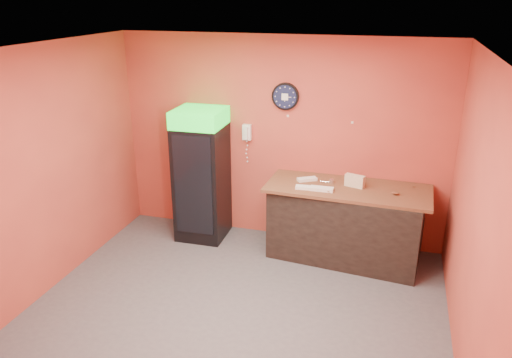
% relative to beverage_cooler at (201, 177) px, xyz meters
% --- Properties ---
extents(floor, '(4.50, 4.50, 0.00)m').
position_rel_beverage_cooler_xyz_m(floor, '(1.03, -1.61, -0.90)').
color(floor, '#47474C').
rests_on(floor, ground).
extents(back_wall, '(4.50, 0.02, 2.80)m').
position_rel_beverage_cooler_xyz_m(back_wall, '(1.03, 0.39, 0.50)').
color(back_wall, '#C54C37').
rests_on(back_wall, floor).
extents(left_wall, '(0.02, 4.00, 2.80)m').
position_rel_beverage_cooler_xyz_m(left_wall, '(-1.22, -1.61, 0.50)').
color(left_wall, '#C54C37').
rests_on(left_wall, floor).
extents(right_wall, '(0.02, 4.00, 2.80)m').
position_rel_beverage_cooler_xyz_m(right_wall, '(3.28, -1.61, 0.50)').
color(right_wall, '#C54C37').
rests_on(right_wall, floor).
extents(ceiling, '(4.50, 4.00, 0.02)m').
position_rel_beverage_cooler_xyz_m(ceiling, '(1.03, -1.61, 1.90)').
color(ceiling, white).
rests_on(ceiling, back_wall).
extents(beverage_cooler, '(0.66, 0.67, 1.85)m').
position_rel_beverage_cooler_xyz_m(beverage_cooler, '(0.00, 0.00, 0.00)').
color(beverage_cooler, black).
rests_on(beverage_cooler, floor).
extents(prep_counter, '(1.97, 1.03, 0.95)m').
position_rel_beverage_cooler_xyz_m(prep_counter, '(2.02, -0.03, -0.43)').
color(prep_counter, black).
rests_on(prep_counter, floor).
extents(wall_clock, '(0.36, 0.06, 0.36)m').
position_rel_beverage_cooler_xyz_m(wall_clock, '(1.09, 0.36, 1.11)').
color(wall_clock, black).
rests_on(wall_clock, back_wall).
extents(wall_phone, '(0.12, 0.10, 0.21)m').
position_rel_beverage_cooler_xyz_m(wall_phone, '(0.57, 0.34, 0.59)').
color(wall_phone, white).
rests_on(wall_phone, back_wall).
extents(butcher_paper, '(2.08, 0.95, 0.04)m').
position_rel_beverage_cooler_xyz_m(butcher_paper, '(2.02, -0.03, 0.06)').
color(butcher_paper, brown).
rests_on(butcher_paper, prep_counter).
extents(sub_roll_stack, '(0.26, 0.15, 0.16)m').
position_rel_beverage_cooler_xyz_m(sub_roll_stack, '(2.09, 0.01, 0.16)').
color(sub_roll_stack, beige).
rests_on(sub_roll_stack, butcher_paper).
extents(wrapped_sandwich_left, '(0.26, 0.11, 0.04)m').
position_rel_beverage_cooler_xyz_m(wrapped_sandwich_left, '(1.51, -0.24, 0.10)').
color(wrapped_sandwich_left, white).
rests_on(wrapped_sandwich_left, butcher_paper).
extents(wrapped_sandwich_mid, '(0.29, 0.11, 0.04)m').
position_rel_beverage_cooler_xyz_m(wrapped_sandwich_mid, '(1.71, -0.23, 0.10)').
color(wrapped_sandwich_mid, white).
rests_on(wrapped_sandwich_mid, butcher_paper).
extents(wrapped_sandwich_right, '(0.27, 0.22, 0.04)m').
position_rel_beverage_cooler_xyz_m(wrapped_sandwich_right, '(1.47, 0.06, 0.10)').
color(wrapped_sandwich_right, white).
rests_on(wrapped_sandwich_right, butcher_paper).
extents(kitchen_tool, '(0.05, 0.05, 0.05)m').
position_rel_beverage_cooler_xyz_m(kitchen_tool, '(1.79, 0.05, 0.11)').
color(kitchen_tool, silver).
rests_on(kitchen_tool, butcher_paper).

